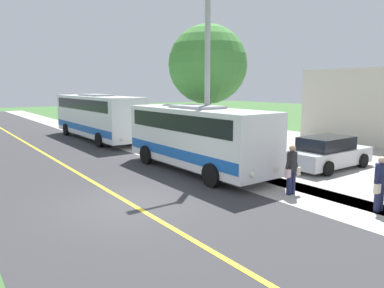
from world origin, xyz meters
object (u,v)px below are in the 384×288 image
(transit_bus_rear, at_px, (97,115))
(tree_curbside, at_px, (208,65))
(street_light_pole, at_px, (205,67))
(parked_car_near, at_px, (328,153))
(pedestrian_with_bags, at_px, (380,182))
(shuttle_bus_front, at_px, (197,135))
(pedestrian_waiting, at_px, (292,168))

(transit_bus_rear, distance_m, tree_curbside, 9.74)
(street_light_pole, bearing_deg, parked_car_near, 146.28)
(pedestrian_with_bags, bearing_deg, tree_curbside, -99.35)
(shuttle_bus_front, xyz_separation_m, pedestrian_waiting, (-0.48, 4.77, -0.65))
(shuttle_bus_front, xyz_separation_m, pedestrian_with_bags, (-1.24, 7.39, -0.69))
(pedestrian_waiting, xyz_separation_m, street_light_pole, (0.06, -4.72, 3.59))
(shuttle_bus_front, bearing_deg, street_light_pole, 172.97)
(pedestrian_waiting, distance_m, tree_curbside, 8.98)
(parked_car_near, bearing_deg, street_light_pole, -33.72)
(pedestrian_with_bags, distance_m, pedestrian_waiting, 2.73)
(shuttle_bus_front, relative_size, tree_curbside, 1.16)
(shuttle_bus_front, xyz_separation_m, tree_curbside, (-2.94, -2.93, 3.25))
(street_light_pole, bearing_deg, tree_curbside, -130.24)
(parked_car_near, bearing_deg, pedestrian_with_bags, 47.75)
(pedestrian_with_bags, height_order, parked_car_near, pedestrian_with_bags)
(transit_bus_rear, relative_size, street_light_pole, 1.31)
(pedestrian_with_bags, distance_m, street_light_pole, 8.23)
(tree_curbside, bearing_deg, street_light_pole, 49.76)
(tree_curbside, bearing_deg, parked_car_near, 109.38)
(pedestrian_with_bags, relative_size, parked_car_near, 0.38)
(transit_bus_rear, xyz_separation_m, pedestrian_with_bags, (-1.23, 19.07, -0.85))
(street_light_pole, height_order, tree_curbside, street_light_pole)
(shuttle_bus_front, xyz_separation_m, parked_car_near, (-5.08, 3.16, -0.89))
(pedestrian_waiting, bearing_deg, pedestrian_with_bags, 106.21)
(transit_bus_rear, distance_m, parked_car_near, 15.72)
(pedestrian_waiting, distance_m, street_light_pole, 5.93)
(parked_car_near, bearing_deg, transit_bus_rear, -71.13)
(transit_bus_rear, distance_m, pedestrian_waiting, 16.48)
(street_light_pole, distance_m, tree_curbside, 3.91)
(pedestrian_waiting, xyz_separation_m, tree_curbside, (-2.46, -7.70, 3.90))
(pedestrian_waiting, height_order, parked_car_near, pedestrian_waiting)
(transit_bus_rear, relative_size, pedestrian_waiting, 6.21)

